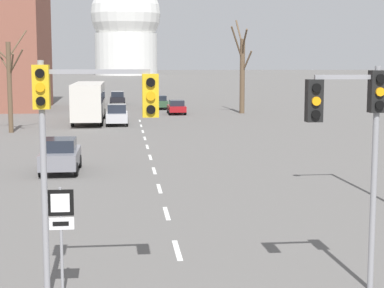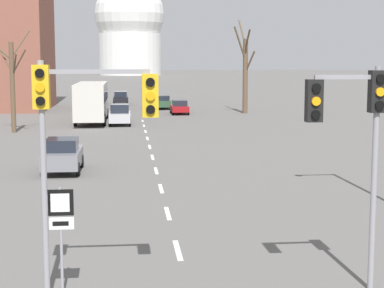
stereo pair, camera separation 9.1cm
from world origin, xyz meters
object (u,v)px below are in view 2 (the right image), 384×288
object	(u,v)px
sedan_far_right	(121,98)
city_bus	(92,99)
sedan_mid_centre	(120,115)
route_sign_post	(61,222)
sedan_far_left	(162,102)
traffic_signal_near_right	(355,122)
sedan_near_left	(63,155)
sedan_near_right	(179,107)
traffic_signal_near_left	(80,119)

from	to	relation	value
sedan_far_right	city_bus	size ratio (longest dim) A/B	0.42
sedan_mid_centre	sedan_far_right	world-z (taller)	sedan_mid_centre
route_sign_post	sedan_far_left	world-z (taller)	route_sign_post
sedan_mid_centre	sedan_far_right	bearing A→B (deg)	90.34
traffic_signal_near_right	route_sign_post	size ratio (longest dim) A/B	2.06
sedan_near_left	sedan_near_right	bearing A→B (deg)	75.96
traffic_signal_near_left	traffic_signal_near_right	distance (m)	6.22
traffic_signal_near_left	sedan_near_left	xyz separation A→B (m)	(-2.11, 17.07, -3.27)
route_sign_post	sedan_mid_centre	bearing A→B (deg)	88.70
route_sign_post	city_bus	distance (m)	42.67
sedan_near_right	city_bus	bearing A→B (deg)	-135.56
sedan_near_right	sedan_mid_centre	bearing A→B (deg)	-118.78
traffic_signal_near_left	sedan_far_right	size ratio (longest dim) A/B	1.18
route_sign_post	city_bus	bearing A→B (deg)	92.10
route_sign_post	sedan_near_right	xyz separation A→B (m)	(6.87, 50.91, -1.01)
sedan_near_left	sedan_mid_centre	size ratio (longest dim) A/B	1.00
sedan_far_right	traffic_signal_near_left	bearing A→B (deg)	-90.23
sedan_near_left	sedan_near_right	size ratio (longest dim) A/B	1.02
traffic_signal_near_left	city_bus	world-z (taller)	traffic_signal_near_left
sedan_near_left	traffic_signal_near_left	bearing A→B (deg)	-82.95
traffic_signal_near_right	sedan_mid_centre	bearing A→B (deg)	98.17
city_bus	sedan_mid_centre	bearing A→B (deg)	-46.24
sedan_near_left	sedan_mid_centre	distance (m)	23.26
traffic_signal_near_left	sedan_mid_centre	distance (m)	40.32
route_sign_post	sedan_near_right	distance (m)	51.38
traffic_signal_near_left	city_bus	size ratio (longest dim) A/B	0.50
traffic_signal_near_right	sedan_far_right	bearing A→B (deg)	95.06
traffic_signal_near_right	city_bus	bearing A→B (deg)	100.90
sedan_far_left	sedan_far_right	bearing A→B (deg)	119.57
sedan_near_right	sedan_mid_centre	distance (m)	12.38
traffic_signal_near_left	sedan_mid_centre	size ratio (longest dim) A/B	1.35
sedan_far_left	sedan_far_right	world-z (taller)	sedan_far_right
sedan_near_right	sedan_far_left	size ratio (longest dim) A/B	0.86
sedan_far_left	city_bus	world-z (taller)	city_bus
sedan_near_left	sedan_far_left	world-z (taller)	sedan_near_left
traffic_signal_near_left	sedan_far_left	world-z (taller)	traffic_signal_near_left
traffic_signal_near_right	sedan_mid_centre	size ratio (longest dim) A/B	1.32
sedan_mid_centre	sedan_far_left	world-z (taller)	sedan_mid_centre
traffic_signal_near_right	route_sign_post	bearing A→B (deg)	177.55
traffic_signal_near_left	route_sign_post	bearing A→B (deg)	164.90
sedan_near_left	sedan_far_right	distance (m)	50.04
traffic_signal_near_right	sedan_mid_centre	world-z (taller)	traffic_signal_near_right
sedan_far_left	city_bus	xyz separation A→B (m)	(-7.09, -15.86, 1.27)
traffic_signal_near_left	sedan_far_right	bearing A→B (deg)	89.77
sedan_near_left	city_bus	size ratio (longest dim) A/B	0.37
traffic_signal_near_right	city_bus	world-z (taller)	traffic_signal_near_right
sedan_near_right	sedan_mid_centre	size ratio (longest dim) A/B	0.97
sedan_mid_centre	sedan_far_left	xyz separation A→B (m)	(4.62, 18.44, -0.10)
sedan_mid_centre	city_bus	size ratio (longest dim) A/B	0.37
sedan_far_left	traffic_signal_near_left	bearing A→B (deg)	-94.92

